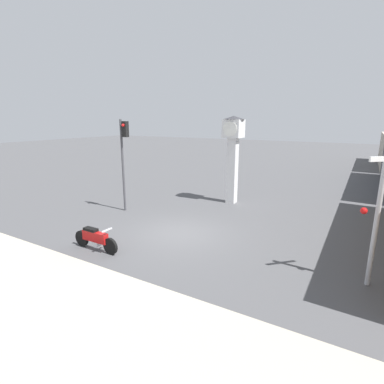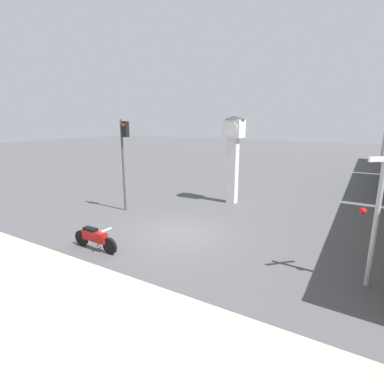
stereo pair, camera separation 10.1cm
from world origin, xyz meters
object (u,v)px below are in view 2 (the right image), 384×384
motorcycle (95,238)px  railroad_crossing_signal (377,214)px  traffic_light (124,150)px  clock_tower (233,147)px

motorcycle → railroad_crossing_signal: railroad_crossing_signal is taller
traffic_light → motorcycle: bearing=-61.1°
motorcycle → clock_tower: 9.51m
motorcycle → railroad_crossing_signal: (9.04, 2.41, 1.82)m
traffic_light → railroad_crossing_signal: traffic_light is taller
clock_tower → railroad_crossing_signal: 9.74m
motorcycle → railroad_crossing_signal: bearing=14.8°
clock_tower → traffic_light: clock_tower is taller
clock_tower → motorcycle: bearing=-101.7°
railroad_crossing_signal → motorcycle: bearing=-165.1°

